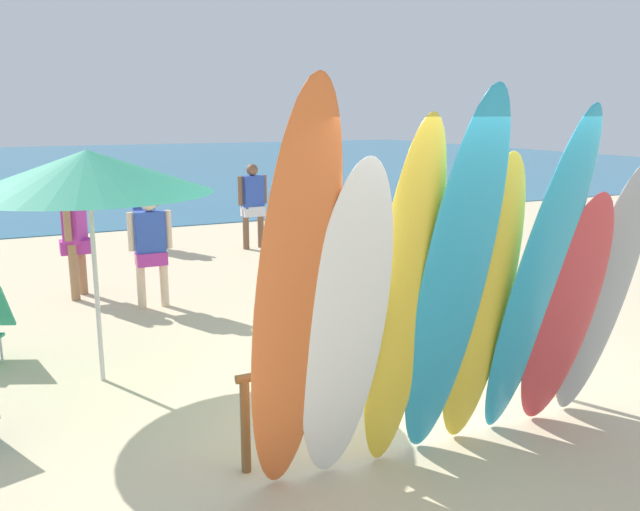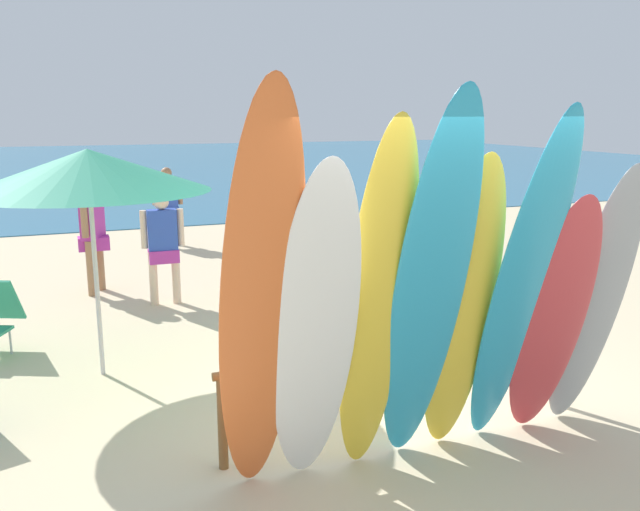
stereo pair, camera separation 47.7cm
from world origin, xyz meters
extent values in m
plane|color=beige|center=(0.00, 14.00, 0.00)|extent=(60.00, 60.00, 0.00)
cube|color=teal|center=(0.00, 30.52, 0.01)|extent=(60.00, 40.00, 0.02)
cylinder|color=brown|center=(-1.49, 0.00, 0.36)|extent=(0.07, 0.07, 0.71)
cylinder|color=brown|center=(1.49, 0.00, 0.36)|extent=(0.07, 0.07, 0.71)
cylinder|color=brown|center=(0.00, 0.00, 0.71)|extent=(3.10, 0.06, 0.06)
ellipsoid|color=orange|center=(-1.35, -0.59, 1.37)|extent=(0.52, 0.81, 2.75)
ellipsoid|color=white|center=(-0.99, -0.55, 1.15)|extent=(0.59, 0.72, 2.30)
ellipsoid|color=yellow|center=(-0.53, -0.51, 1.27)|extent=(0.53, 0.63, 2.54)
ellipsoid|color=#289EC6|center=(-0.16, -0.56, 1.36)|extent=(0.58, 0.79, 2.71)
ellipsoid|color=yellow|center=(0.18, -0.45, 1.14)|extent=(0.53, 0.59, 2.29)
ellipsoid|color=#289EC6|center=(0.58, -0.57, 1.30)|extent=(0.56, 0.88, 2.60)
ellipsoid|color=#D13D42|center=(0.95, -0.50, 1.00)|extent=(0.63, 0.70, 1.99)
ellipsoid|color=#999EA3|center=(1.36, -0.48, 1.09)|extent=(0.56, 0.66, 2.19)
cylinder|color=beige|center=(-1.13, 4.41, 0.36)|extent=(0.11, 0.11, 0.72)
cylinder|color=beige|center=(-1.43, 4.42, 0.36)|extent=(0.11, 0.11, 0.72)
cube|color=#B23399|center=(-1.28, 4.42, 0.66)|extent=(0.39, 0.24, 0.17)
cube|color=#2D4CB2|center=(-1.28, 4.42, 1.00)|extent=(0.38, 0.21, 0.56)
sphere|color=beige|center=(-1.28, 4.42, 1.38)|extent=(0.20, 0.20, 0.20)
cylinder|color=beige|center=(-1.04, 4.41, 1.03)|extent=(0.09, 0.09, 0.50)
cylinder|color=beige|center=(-1.52, 4.43, 1.03)|extent=(0.09, 0.09, 0.50)
cylinder|color=brown|center=(1.37, 7.58, 0.39)|extent=(0.12, 0.12, 0.77)
cylinder|color=brown|center=(1.06, 7.52, 0.39)|extent=(0.12, 0.12, 0.77)
cube|color=silver|center=(1.22, 7.55, 0.71)|extent=(0.41, 0.25, 0.19)
cube|color=#2D4CB2|center=(1.22, 7.55, 1.07)|extent=(0.43, 0.27, 0.60)
sphere|color=brown|center=(1.22, 7.55, 1.48)|extent=(0.22, 0.22, 0.22)
cylinder|color=brown|center=(1.47, 7.59, 1.11)|extent=(0.09, 0.09, 0.54)
cylinder|color=brown|center=(0.96, 7.51, 1.11)|extent=(0.09, 0.09, 0.54)
cylinder|color=#9E704C|center=(-2.19, 5.20, 0.39)|extent=(0.12, 0.12, 0.78)
cylinder|color=#9E704C|center=(-2.05, 5.50, 0.39)|extent=(0.12, 0.12, 0.78)
cube|color=#B23399|center=(-2.12, 5.35, 0.72)|extent=(0.42, 0.26, 0.19)
cube|color=#B23399|center=(-2.12, 5.35, 1.09)|extent=(0.36, 0.45, 0.61)
sphere|color=#9E704C|center=(-2.12, 5.35, 1.50)|extent=(0.22, 0.22, 0.22)
cylinder|color=#9E704C|center=(-2.23, 5.11, 1.12)|extent=(0.10, 0.10, 0.54)
cylinder|color=#9E704C|center=(-2.01, 5.59, 1.12)|extent=(0.10, 0.10, 0.54)
cylinder|color=#9E704C|center=(-0.79, 8.48, 0.36)|extent=(0.11, 0.11, 0.73)
cylinder|color=#9E704C|center=(-0.49, 8.46, 0.36)|extent=(0.11, 0.11, 0.73)
cube|color=#2D4CB2|center=(-0.64, 8.47, 0.67)|extent=(0.39, 0.24, 0.18)
cube|color=#2D4CB2|center=(-0.64, 8.47, 1.02)|extent=(0.39, 0.23, 0.57)
sphere|color=#9E704C|center=(-0.64, 8.47, 1.40)|extent=(0.21, 0.21, 0.21)
cylinder|color=#9E704C|center=(-0.88, 8.49, 1.05)|extent=(0.09, 0.09, 0.51)
cylinder|color=#9E704C|center=(-0.40, 8.45, 1.05)|extent=(0.09, 0.09, 0.51)
cylinder|color=#B7B7BC|center=(-3.09, 3.08, 0.14)|extent=(0.02, 0.02, 0.28)
cylinder|color=silver|center=(-2.21, 2.16, 1.05)|extent=(0.04, 0.04, 2.10)
cone|color=#2D9370|center=(-2.21, 2.16, 2.00)|extent=(2.24, 2.24, 0.39)
camera|label=1|loc=(-2.83, -4.13, 2.52)|focal=37.04mm
camera|label=2|loc=(-2.39, -4.31, 2.52)|focal=37.04mm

